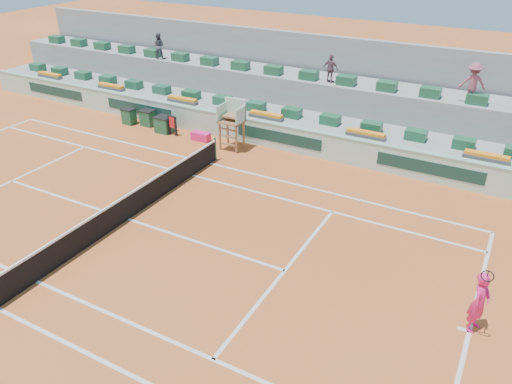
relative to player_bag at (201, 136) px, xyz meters
The scene contains 20 objects.
ground 7.78m from the player_bag, 75.79° to the right, with size 90.00×90.00×0.00m, color #AA4E21.
seating_tier_lower 3.71m from the player_bag, 58.91° to the left, with size 36.00×4.00×1.20m, color gray.
seating_tier_upper 5.25m from the player_bag, 68.17° to the left, with size 36.00×2.40×2.60m, color gray.
stadium_back_wall 6.93m from the player_bag, 73.31° to the left, with size 36.00×0.40×4.40m, color gray.
player_bag is the anchor object (origin of this frame).
spectator_left 7.38m from the player_bag, 144.05° to the left, with size 0.71×0.55×1.47m, color #4B4B57.
spectator_mid 7.23m from the player_bag, 39.50° to the left, with size 0.81×0.34×1.38m, color #714B59.
spectator_right 12.76m from the player_bag, 20.11° to the left, with size 1.13×0.65×1.74m, color #994C59.
court_lines 7.78m from the player_bag, 75.79° to the right, with size 23.89×11.09×0.01m.
tennis_net 7.78m from the player_bag, 75.79° to the right, with size 0.10×11.97×1.10m.
advertising_hoarding 2.20m from the player_bag, 26.46° to the left, with size 36.00×0.34×1.26m.
umpire_chair 2.33m from the player_bag, ahead, with size 1.10×0.90×2.40m.
seat_row_lower 3.20m from the player_bag, 49.87° to the left, with size 32.90×0.60×0.44m.
seat_row_upper 5.27m from the player_bag, 65.38° to the left, with size 32.90×0.60×0.44m.
flower_planters 1.89m from the player_bag, 74.43° to the left, with size 26.80×0.36×0.28m.
drink_cooler_a 2.31m from the player_bag, behind, with size 0.85×0.73×0.84m.
drink_cooler_b 3.69m from the player_bag, behind, with size 0.73×0.63×0.84m.
drink_cooler_c 4.72m from the player_bag, behind, with size 0.66×0.57×0.84m.
towel_rack 1.69m from the player_bag, behind, with size 0.52×0.09×1.03m.
tennis_player 15.70m from the player_bag, 27.99° to the right, with size 0.61×0.94×2.28m.
Camera 1 is at (11.65, -11.45, 9.66)m, focal length 35.00 mm.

